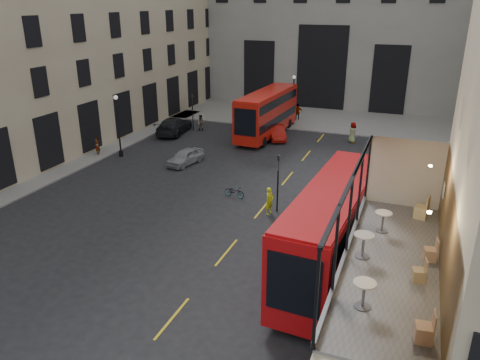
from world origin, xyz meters
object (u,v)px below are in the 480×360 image
(car_a, at_px, (185,157))
(cafe_chair_d, at_px, (422,211))
(pedestrian_e, at_px, (97,146))
(street_lamp_a, at_px, (119,130))
(cafe_chair_b, at_px, (419,274))
(cyclist, at_px, (270,201))
(pedestrian_d, at_px, (353,132))
(traffic_light_near, at_px, (278,176))
(bus_far, at_px, (267,111))
(bus_near, at_px, (332,226))
(bicycle, at_px, (234,191))
(car_c, at_px, (174,126))
(cafe_chair_c, at_px, (430,254))
(car_b, at_px, (277,133))
(cafe_table_mid, at_px, (364,242))
(cafe_chair_a, at_px, (424,332))
(pedestrian_a, at_px, (201,123))
(cafe_table_near, at_px, (364,291))
(cafe_table_far, at_px, (383,219))
(traffic_light_far, at_px, (193,108))
(pedestrian_c, at_px, (298,112))
(street_lamp_b, at_px, (293,103))
(pedestrian_b, at_px, (269,122))

(car_a, relative_size, cafe_chair_d, 3.92)
(car_a, height_order, pedestrian_e, pedestrian_e)
(street_lamp_a, distance_m, cafe_chair_b, 30.87)
(cyclist, distance_m, pedestrian_d, 18.23)
(cafe_chair_b, bearing_deg, traffic_light_near, 123.09)
(pedestrian_e, bearing_deg, pedestrian_d, 99.61)
(bus_far, height_order, pedestrian_d, bus_far)
(bus_near, distance_m, bicycle, 10.92)
(street_lamp_a, distance_m, car_c, 8.46)
(cafe_chair_c, bearing_deg, car_a, 136.46)
(street_lamp_a, distance_m, pedestrian_d, 21.53)
(car_b, relative_size, cafe_table_mid, 4.75)
(car_b, xyz_separation_m, pedestrian_e, (-13.08, -10.63, 0.20))
(bicycle, relative_size, cafe_table_mid, 1.79)
(cafe_table_mid, distance_m, cafe_chair_a, 4.24)
(car_c, relative_size, pedestrian_a, 3.41)
(cafe_chair_b, distance_m, cafe_chair_d, 4.79)
(traffic_light_near, relative_size, bus_far, 0.34)
(traffic_light_near, height_order, pedestrian_d, traffic_light_near)
(cafe_table_near, bearing_deg, cafe_chair_d, 78.35)
(bus_far, height_order, car_c, bus_far)
(cafe_table_far, distance_m, cafe_chair_c, 2.34)
(cafe_chair_a, distance_m, cafe_chair_b, 2.86)
(car_a, xyz_separation_m, car_c, (-5.49, 8.10, 0.18))
(car_b, bearing_deg, cafe_chair_d, -84.59)
(car_b, relative_size, pedestrian_d, 2.05)
(cyclist, bearing_deg, car_a, 76.21)
(traffic_light_near, height_order, car_a, traffic_light_near)
(traffic_light_far, bearing_deg, cafe_chair_c, -50.38)
(car_a, relative_size, car_c, 0.67)
(pedestrian_c, height_order, cafe_chair_d, cafe_chair_d)
(bicycle, height_order, cafe_table_far, cafe_table_far)
(street_lamp_b, bearing_deg, cafe_chair_c, -67.74)
(street_lamp_b, relative_size, pedestrian_a, 3.21)
(car_c, height_order, cafe_chair_a, cafe_chair_a)
(car_b, distance_m, pedestrian_a, 8.27)
(traffic_light_far, xyz_separation_m, car_a, (4.19, -9.82, -1.78))
(bus_near, height_order, car_b, bus_near)
(car_b, distance_m, bicycle, 14.90)
(street_lamp_a, distance_m, street_lamp_b, 19.42)
(cyclist, bearing_deg, cafe_chair_a, -128.17)
(pedestrian_b, xyz_separation_m, pedestrian_e, (-11.33, -13.31, -0.10))
(pedestrian_c, height_order, cafe_table_mid, cafe_table_mid)
(traffic_light_near, relative_size, cafe_table_mid, 4.49)
(pedestrian_c, bearing_deg, cafe_table_mid, 86.79)
(cyclist, relative_size, pedestrian_d, 0.90)
(car_c, bearing_deg, traffic_light_near, 129.18)
(bicycle, relative_size, pedestrian_e, 0.88)
(pedestrian_b, height_order, pedestrian_e, pedestrian_b)
(car_a, distance_m, cafe_chair_a, 28.84)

